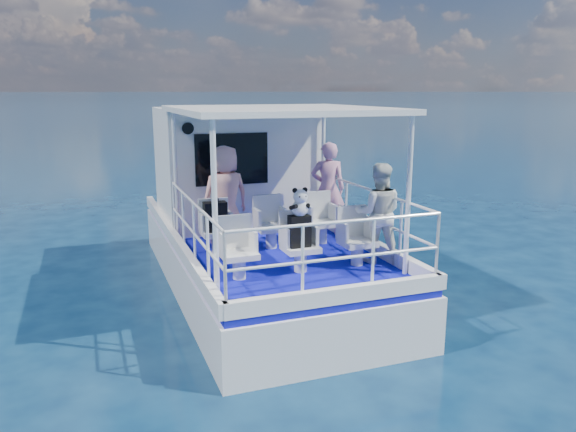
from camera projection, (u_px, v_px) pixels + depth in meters
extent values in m
plane|color=#081F3B|center=(276.00, 304.00, 9.21)|extent=(2000.00, 2000.00, 0.00)
cube|color=white|center=(257.00, 284.00, 10.13)|extent=(3.00, 7.00, 1.60)
cube|color=#0B0C9C|center=(257.00, 239.00, 9.94)|extent=(2.90, 6.90, 0.10)
cube|color=white|center=(236.00, 165.00, 10.88)|extent=(2.85, 2.00, 2.20)
cube|color=white|center=(279.00, 110.00, 8.34)|extent=(3.00, 3.20, 0.08)
cylinder|color=white|center=(215.00, 211.00, 6.76)|extent=(0.07, 0.07, 2.20)
cylinder|color=white|center=(408.00, 197.00, 7.67)|extent=(0.07, 0.07, 2.20)
cylinder|color=white|center=(176.00, 177.00, 9.41)|extent=(0.07, 0.07, 2.20)
cylinder|color=white|center=(323.00, 169.00, 10.33)|extent=(0.07, 0.07, 2.20)
cube|color=silver|center=(217.00, 242.00, 8.85)|extent=(0.48, 0.46, 0.38)
cube|color=silver|center=(271.00, 237.00, 9.15)|extent=(0.48, 0.46, 0.38)
cube|color=silver|center=(322.00, 232.00, 9.46)|extent=(0.48, 0.46, 0.38)
cube|color=silver|center=(239.00, 265.00, 7.66)|extent=(0.48, 0.46, 0.38)
cube|color=silver|center=(300.00, 259.00, 7.96)|extent=(0.48, 0.46, 0.38)
cube|color=silver|center=(357.00, 252.00, 8.27)|extent=(0.48, 0.46, 0.38)
imported|color=#ECA298|center=(225.00, 196.00, 9.21)|extent=(0.69, 0.54, 1.66)
imported|color=pink|center=(328.00, 188.00, 9.94)|extent=(0.70, 0.59, 1.65)
imported|color=white|center=(378.00, 213.00, 8.30)|extent=(0.90, 0.82, 1.50)
cube|color=black|center=(215.00, 217.00, 8.68)|extent=(0.35, 0.20, 0.46)
cube|color=black|center=(299.00, 231.00, 7.82)|extent=(0.30, 0.17, 0.45)
cube|color=black|center=(215.00, 200.00, 8.61)|extent=(0.10, 0.06, 0.06)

